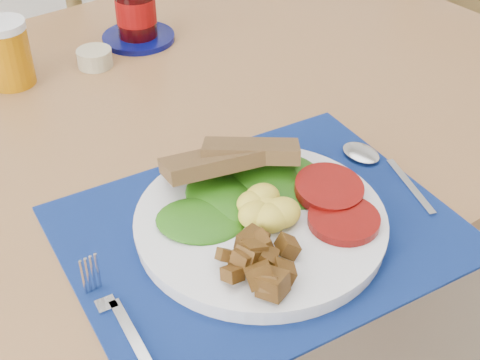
# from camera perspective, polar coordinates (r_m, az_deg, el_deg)

# --- Properties ---
(table) EXTENTS (1.40, 0.90, 0.75)m
(table) POSITION_cam_1_polar(r_m,az_deg,el_deg) (1.07, -6.77, 1.88)
(table) COLOR brown
(table) RESTS_ON ground
(chair_far) EXTENTS (0.40, 0.38, 1.04)m
(chair_far) POSITION_cam_1_polar(r_m,az_deg,el_deg) (1.61, -19.65, 7.23)
(chair_far) COLOR #513E1D
(chair_far) RESTS_ON ground
(placemat) EXTENTS (0.50, 0.41, 0.00)m
(placemat) POSITION_cam_1_polar(r_m,az_deg,el_deg) (0.80, 1.74, -4.32)
(placemat) COLOR black
(placemat) RESTS_ON table
(breakfast_plate) EXTENTS (0.30, 0.30, 0.07)m
(breakfast_plate) POSITION_cam_1_polar(r_m,az_deg,el_deg) (0.78, 1.63, -3.43)
(breakfast_plate) COLOR silver
(breakfast_plate) RESTS_ON placemat
(fork) EXTENTS (0.03, 0.16, 0.00)m
(fork) POSITION_cam_1_polar(r_m,az_deg,el_deg) (0.72, -10.54, -11.39)
(fork) COLOR #B2B5BA
(fork) RESTS_ON placemat
(spoon) EXTENTS (0.05, 0.17, 0.01)m
(spoon) POSITION_cam_1_polar(r_m,az_deg,el_deg) (0.92, 11.50, 1.35)
(spoon) COLOR #B2B5BA
(spoon) RESTS_ON placemat
(juice_glass) EXTENTS (0.07, 0.07, 0.10)m
(juice_glass) POSITION_cam_1_polar(r_m,az_deg,el_deg) (1.14, -19.20, 10.04)
(juice_glass) COLOR #AF6704
(juice_glass) RESTS_ON table
(ramekin) EXTENTS (0.06, 0.06, 0.03)m
(ramekin) POSITION_cam_1_polar(r_m,az_deg,el_deg) (1.17, -12.29, 10.14)
(ramekin) COLOR tan
(ramekin) RESTS_ON table
(jam_on_saucer) EXTENTS (0.13, 0.13, 0.12)m
(jam_on_saucer) POSITION_cam_1_polar(r_m,az_deg,el_deg) (1.24, -8.86, 13.90)
(jam_on_saucer) COLOR #04094A
(jam_on_saucer) RESTS_ON table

